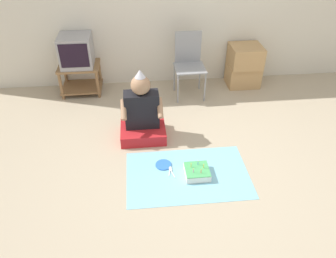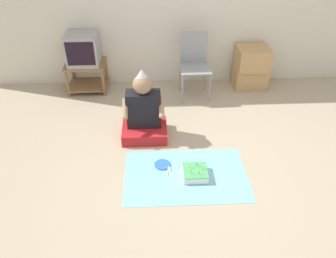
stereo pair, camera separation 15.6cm
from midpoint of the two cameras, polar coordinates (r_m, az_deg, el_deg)
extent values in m
plane|color=tan|center=(3.55, 6.44, -7.52)|extent=(16.00, 16.00, 0.00)
cube|color=olive|center=(4.97, -13.30, 10.95)|extent=(0.58, 0.46, 0.03)
cube|color=olive|center=(5.11, -12.78, 7.52)|extent=(0.58, 0.46, 0.02)
cylinder|color=olive|center=(4.93, -16.26, 7.68)|extent=(0.04, 0.04, 0.43)
cylinder|color=olive|center=(4.84, -10.28, 8.00)|extent=(0.04, 0.04, 0.43)
cylinder|color=olive|center=(5.28, -15.48, 9.70)|extent=(0.04, 0.04, 0.43)
cylinder|color=olive|center=(5.19, -9.85, 10.03)|extent=(0.04, 0.04, 0.43)
cube|color=#99999E|center=(4.88, -13.66, 13.41)|extent=(0.44, 0.44, 0.43)
cube|color=black|center=(4.67, -14.09, 12.54)|extent=(0.38, 0.01, 0.33)
cube|color=gray|center=(4.66, 5.71, 10.42)|extent=(0.43, 0.41, 0.02)
cube|color=gray|center=(4.75, 5.52, 13.92)|extent=(0.37, 0.03, 0.46)
cylinder|color=gray|center=(4.58, 3.51, 6.92)|extent=(0.02, 0.02, 0.44)
cylinder|color=gray|center=(4.64, 8.24, 7.02)|extent=(0.02, 0.02, 0.44)
cylinder|color=gray|center=(4.90, 2.99, 8.97)|extent=(0.02, 0.02, 0.44)
cylinder|color=gray|center=(4.95, 7.45, 9.05)|extent=(0.02, 0.02, 0.44)
cube|color=tan|center=(5.21, 14.84, 8.73)|extent=(0.48, 0.39, 0.31)
cube|color=tan|center=(5.08, 15.38, 11.85)|extent=(0.46, 0.43, 0.31)
cube|color=red|center=(4.00, -2.96, -0.36)|extent=(0.54, 0.45, 0.14)
cube|color=black|center=(3.87, -3.10, 3.53)|extent=(0.40, 0.20, 0.44)
sphere|color=#9E7556|center=(3.71, -3.26, 7.75)|extent=(0.22, 0.22, 0.22)
cone|color=silver|center=(3.64, -3.33, 9.70)|extent=(0.12, 0.12, 0.09)
cylinder|color=#9E7556|center=(3.76, -6.30, 3.55)|extent=(0.06, 0.24, 0.19)
cylinder|color=#9E7556|center=(3.75, 0.05, 3.73)|extent=(0.06, 0.24, 0.19)
cube|color=#7FC6E0|center=(3.50, 4.43, -8.04)|extent=(1.29, 0.83, 0.01)
cube|color=white|center=(3.48, 6.06, -7.68)|extent=(0.26, 0.26, 0.07)
cube|color=#4CB266|center=(3.45, 6.10, -7.19)|extent=(0.25, 0.25, 0.01)
cylinder|color=yellow|center=(3.45, 7.25, -6.75)|extent=(0.01, 0.01, 0.05)
sphere|color=#FFCC4C|center=(3.43, 7.29, -6.36)|extent=(0.01, 0.01, 0.01)
cylinder|color=#4C7FE5|center=(3.49, 6.29, -6.16)|extent=(0.01, 0.01, 0.05)
sphere|color=#FFCC4C|center=(3.46, 6.33, -5.76)|extent=(0.01, 0.01, 0.01)
cylinder|color=yellow|center=(3.45, 5.05, -6.55)|extent=(0.01, 0.01, 0.05)
sphere|color=#FFCC4C|center=(3.43, 5.08, -6.16)|extent=(0.01, 0.01, 0.01)
cylinder|color=#E58CCC|center=(3.39, 5.39, -7.52)|extent=(0.01, 0.01, 0.05)
sphere|color=#FFCC4C|center=(3.37, 5.42, -7.12)|extent=(0.01, 0.01, 0.01)
cylinder|color=#EA4C4C|center=(3.39, 6.74, -7.64)|extent=(0.01, 0.01, 0.05)
sphere|color=#FFCC4C|center=(3.37, 6.78, -7.24)|extent=(0.01, 0.01, 0.01)
cylinder|color=blue|center=(3.60, 0.28, -6.23)|extent=(0.17, 0.17, 0.01)
ellipsoid|color=white|center=(3.56, 1.44, -6.81)|extent=(0.04, 0.05, 0.01)
cube|color=white|center=(3.51, 1.26, -7.61)|extent=(0.03, 0.10, 0.01)
ellipsoid|color=white|center=(3.54, 1.48, -7.15)|extent=(0.04, 0.05, 0.01)
cube|color=white|center=(3.49, 1.87, -7.93)|extent=(0.04, 0.10, 0.01)
camera|label=1|loc=(0.08, -88.74, 0.91)|focal=35.00mm
camera|label=2|loc=(0.08, 91.26, -0.91)|focal=35.00mm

